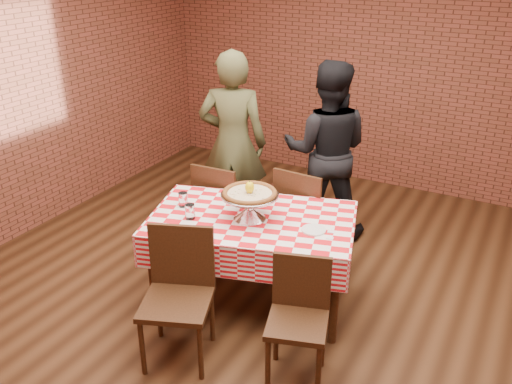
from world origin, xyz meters
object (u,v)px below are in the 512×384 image
Objects in this scene: water_glass_right at (183,200)px; chair_near_right at (297,326)px; table at (252,260)px; diner_olive at (233,143)px; chair_far_right at (306,214)px; pizza_stand at (250,206)px; diner_black at (326,151)px; chair_far_left at (225,207)px; pizza at (250,194)px; chair_near_left at (176,301)px; condiment_caddy at (268,193)px; water_glass_left at (190,212)px.

chair_near_right is (1.26, -0.56, -0.39)m from water_glass_right.
diner_olive is at bearing 126.75° from table.
chair_far_right is (0.69, 0.88, -0.35)m from water_glass_right.
pizza_stand is 0.26× the size of diner_black.
water_glass_right is (-0.56, -0.07, -0.04)m from pizza_stand.
chair_far_right reaches higher than chair_far_left.
pizza reaches higher than table.
water_glass_right reaches higher than table.
pizza is at bearing 60.43° from chair_near_left.
diner_black reaches higher than chair_near_right.
diner_olive reaches higher than chair_far_right.
chair_near_left is at bearing -59.17° from water_glass_right.
pizza is 3.15× the size of condiment_caddy.
chair_far_right is at bearing -166.33° from chair_far_left.
condiment_caddy is 0.08× the size of diner_black.
diner_black is (0.18, 2.21, 0.39)m from chair_near_left.
condiment_caddy reaches higher than water_glass_right.
condiment_caddy is 0.73m from chair_far_left.
diner_olive is (-0.78, 1.04, 0.53)m from table.
chair_near_left is 1.03× the size of chair_far_left.
diner_olive is 1.05× the size of diner_black.
chair_far_right reaches higher than table.
diner_olive reaches higher than water_glass_left.
condiment_caddy is (0.54, 0.41, 0.01)m from water_glass_right.
water_glass_right is 0.07× the size of diner_black.
water_glass_left is 0.12× the size of chair_near_left.
diner_black reaches higher than chair_far_left.
chair_far_left is at bearing 103.64° from water_glass_left.
pizza_stand is 0.35m from condiment_caddy.
water_glass_right is at bearing 49.47° from diner_black.
pizza_stand is at bearing 0.00° from pizza.
pizza_stand reaches higher than chair_near_left.
table is 0.81m from chair_far_right.
pizza is 1.31m from diner_olive.
chair_near_right is at bearing -86.71° from condiment_caddy.
chair_near_left reaches higher than chair_far_left.
water_glass_left is 0.68m from condiment_caddy.
chair_far_left is 0.51× the size of diner_olive.
pizza is 0.48× the size of chair_near_right.
water_glass_right is 0.68m from condiment_caddy.
pizza is 0.24× the size of diner_black.
chair_far_right is at bearing 80.92° from pizza.
diner_olive is at bearing 114.04° from chair_near_right.
water_glass_left is at bearing 85.51° from diner_olive.
chair_near_left reaches higher than table.
chair_far_right is at bearing 60.05° from chair_near_left.
table is at bearing 60.02° from chair_near_left.
chair_near_right is at bearing 133.93° from chair_far_left.
pizza is at bearing 70.06° from diner_black.
chair_near_right is (0.81, 0.19, -0.04)m from chair_near_left.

